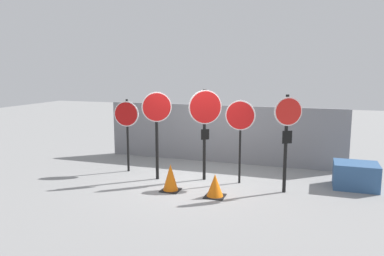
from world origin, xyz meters
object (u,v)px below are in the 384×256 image
(stop_sign_0, at_px, (127,120))
(storage_crate, at_px, (356,175))
(stop_sign_3, at_px, (240,122))
(stop_sign_4, at_px, (287,127))
(stop_sign_2, at_px, (205,117))
(traffic_cone_1, at_px, (171,178))
(stop_sign_1, at_px, (157,118))
(traffic_cone_0, at_px, (215,186))

(stop_sign_0, distance_m, storage_crate, 6.16)
(stop_sign_3, distance_m, storage_crate, 3.12)
(stop_sign_3, bearing_deg, stop_sign_4, -19.50)
(stop_sign_2, distance_m, stop_sign_3, 0.92)
(stop_sign_4, bearing_deg, traffic_cone_1, 167.48)
(stop_sign_4, xyz_separation_m, traffic_cone_1, (-2.62, -0.72, -1.26))
(stop_sign_0, height_order, stop_sign_4, stop_sign_4)
(stop_sign_1, bearing_deg, stop_sign_0, 128.06)
(stop_sign_0, bearing_deg, stop_sign_3, -9.66)
(stop_sign_0, xyz_separation_m, storage_crate, (6.03, 0.45, -1.17))
(traffic_cone_1, bearing_deg, storage_crate, 21.28)
(stop_sign_3, bearing_deg, traffic_cone_0, -107.07)
(stop_sign_0, relative_size, stop_sign_3, 0.97)
(stop_sign_2, bearing_deg, traffic_cone_0, -96.59)
(stop_sign_0, height_order, storage_crate, stop_sign_0)
(traffic_cone_0, bearing_deg, traffic_cone_1, 175.83)
(stop_sign_0, relative_size, storage_crate, 1.99)
(stop_sign_0, xyz_separation_m, stop_sign_4, (4.42, -0.48, 0.10))
(stop_sign_0, distance_m, traffic_cone_1, 2.45)
(stop_sign_2, height_order, stop_sign_4, stop_sign_2)
(stop_sign_4, bearing_deg, traffic_cone_0, -179.64)
(stop_sign_2, bearing_deg, stop_sign_3, -33.76)
(stop_sign_3, relative_size, storage_crate, 2.06)
(stop_sign_1, height_order, traffic_cone_0, stop_sign_1)
(stop_sign_1, height_order, traffic_cone_1, stop_sign_1)
(traffic_cone_0, xyz_separation_m, traffic_cone_1, (-1.13, 0.08, 0.06))
(stop_sign_0, distance_m, stop_sign_2, 2.34)
(stop_sign_3, relative_size, traffic_cone_1, 3.27)
(stop_sign_2, distance_m, stop_sign_4, 2.13)
(stop_sign_4, xyz_separation_m, traffic_cone_0, (-1.49, -0.80, -1.32))
(stop_sign_4, relative_size, traffic_cone_0, 4.36)
(stop_sign_3, distance_m, traffic_cone_0, 1.81)
(stop_sign_0, relative_size, stop_sign_2, 0.86)
(stop_sign_1, bearing_deg, traffic_cone_1, -78.45)
(stop_sign_1, distance_m, stop_sign_4, 3.29)
(stop_sign_0, bearing_deg, storage_crate, -3.50)
(stop_sign_3, bearing_deg, storage_crate, 9.48)
(stop_sign_4, distance_m, storage_crate, 2.25)
(stop_sign_0, xyz_separation_m, stop_sign_2, (2.32, -0.10, 0.21))
(storage_crate, bearing_deg, traffic_cone_0, -150.86)
(storage_crate, bearing_deg, stop_sign_2, -171.54)
(traffic_cone_0, height_order, storage_crate, storage_crate)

